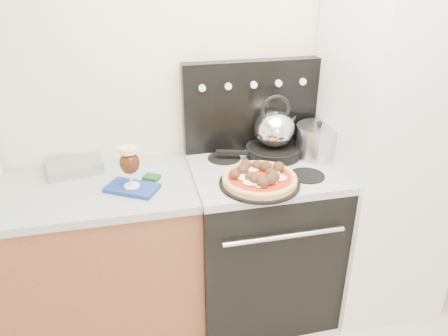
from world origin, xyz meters
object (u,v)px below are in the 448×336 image
object	(u,v)px
base_cabinet	(60,268)
fridge	(387,151)
tea_kettle	(275,126)
pizza_pan	(259,183)
oven_mitt	(132,188)
beer_glass	(130,167)
pizza	(260,177)
skillet	(273,151)
stock_pot	(318,142)
stove_body	(260,242)

from	to	relation	value
base_cabinet	fridge	distance (m)	1.88
fridge	tea_kettle	world-z (taller)	fridge
pizza_pan	tea_kettle	bearing A→B (deg)	60.40
oven_mitt	beer_glass	size ratio (longest dim) A/B	1.18
pizza	base_cabinet	bearing A→B (deg)	168.74
pizza	tea_kettle	size ratio (longest dim) A/B	1.48
beer_glass	skillet	size ratio (longest dim) A/B	0.68
base_cabinet	skillet	distance (m)	1.31
beer_glass	stock_pot	xyz separation A→B (m)	(1.01, 0.13, -0.02)
skillet	tea_kettle	size ratio (longest dim) A/B	1.24
fridge	pizza_pan	distance (m)	0.80
pizza	skillet	xyz separation A→B (m)	(0.17, 0.31, -0.01)
beer_glass	skillet	bearing A→B (deg)	13.55
base_cabinet	beer_glass	world-z (taller)	beer_glass
oven_mitt	skillet	distance (m)	0.80
beer_glass	pizza_pan	distance (m)	0.63
fridge	tea_kettle	xyz separation A→B (m)	(-0.61, 0.15, 0.15)
stock_pot	pizza_pan	bearing A→B (deg)	-148.99
stove_body	skillet	world-z (taller)	skillet
base_cabinet	stock_pot	world-z (taller)	stock_pot
pizza_pan	skillet	world-z (taller)	skillet
pizza	fridge	bearing A→B (deg)	11.18
fridge	oven_mitt	xyz separation A→B (m)	(-1.39, -0.04, -0.04)
stock_pot	skillet	bearing A→B (deg)	165.11
base_cabinet	skillet	world-z (taller)	skillet
pizza_pan	skillet	bearing A→B (deg)	60.40
stove_body	pizza	size ratio (longest dim) A/B	2.43
pizza_pan	stock_pot	world-z (taller)	stock_pot
base_cabinet	pizza	distance (m)	1.17
fridge	pizza_pan	bearing A→B (deg)	-168.82
oven_mitt	stove_body	bearing A→B (deg)	5.09
stove_body	pizza	world-z (taller)	pizza
oven_mitt	tea_kettle	world-z (taller)	tea_kettle
stove_body	beer_glass	distance (m)	0.90
stove_body	skillet	xyz separation A→B (m)	(0.09, 0.13, 0.51)
stove_body	oven_mitt	world-z (taller)	oven_mitt
oven_mitt	skillet	xyz separation A→B (m)	(0.78, 0.19, 0.04)
skillet	stock_pot	xyz separation A→B (m)	(0.23, -0.06, 0.06)
fridge	pizza_pan	size ratio (longest dim) A/B	4.81
tea_kettle	stock_pot	xyz separation A→B (m)	(0.23, -0.06, -0.09)
fridge	stock_pot	size ratio (longest dim) A/B	8.15
fridge	beer_glass	xyz separation A→B (m)	(-1.39, -0.04, 0.07)
base_cabinet	oven_mitt	xyz separation A→B (m)	(0.42, -0.09, 0.48)
base_cabinet	tea_kettle	world-z (taller)	tea_kettle
fridge	stock_pot	distance (m)	0.39
pizza_pan	tea_kettle	size ratio (longest dim) A/B	1.61
pizza_pan	base_cabinet	bearing A→B (deg)	168.74
tea_kettle	beer_glass	bearing A→B (deg)	-161.95
oven_mitt	tea_kettle	size ratio (longest dim) A/B	1.00
pizza	stock_pot	size ratio (longest dim) A/B	1.55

